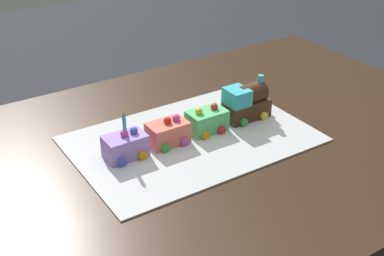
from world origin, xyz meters
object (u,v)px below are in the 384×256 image
cake_car_flatbed_coral (168,133)px  birthday_candle (124,120)px  dining_table (224,172)px  cake_car_hopper_mint_green (207,121)px  cake_locomotive (246,102)px  cake_car_tanker_lavender (125,146)px

cake_car_flatbed_coral → birthday_candle: size_ratio=1.80×
cake_car_flatbed_coral → dining_table: bearing=160.2°
dining_table → birthday_candle: bearing=-11.1°
cake_car_hopper_mint_green → birthday_candle: bearing=0.0°
dining_table → cake_car_flatbed_coral: (0.14, -0.05, 0.14)m
cake_locomotive → cake_car_flatbed_coral: cake_locomotive is taller
birthday_candle → cake_locomotive: bearing=-180.0°
cake_locomotive → cake_car_tanker_lavender: 0.36m
dining_table → cake_car_hopper_mint_green: bearing=-65.8°
cake_locomotive → cake_car_tanker_lavender: size_ratio=1.40×
cake_locomotive → cake_car_hopper_mint_green: (0.13, 0.00, -0.02)m
cake_locomotive → dining_table: bearing=25.4°
dining_table → cake_car_hopper_mint_green: cake_car_hopper_mint_green is taller
cake_car_hopper_mint_green → cake_car_flatbed_coral: (0.12, 0.00, 0.00)m
dining_table → cake_car_tanker_lavender: size_ratio=14.00×
cake_locomotive → cake_car_hopper_mint_green: 0.13m
cake_car_flatbed_coral → cake_car_hopper_mint_green: bearing=180.0°
cake_locomotive → cake_car_hopper_mint_green: cake_locomotive is taller
dining_table → cake_car_tanker_lavender: bearing=-11.1°
birthday_candle → cake_car_tanker_lavender: bearing=-0.0°
cake_car_tanker_lavender → birthday_candle: bearing=180.0°
cake_locomotive → cake_car_flatbed_coral: size_ratio=1.40×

